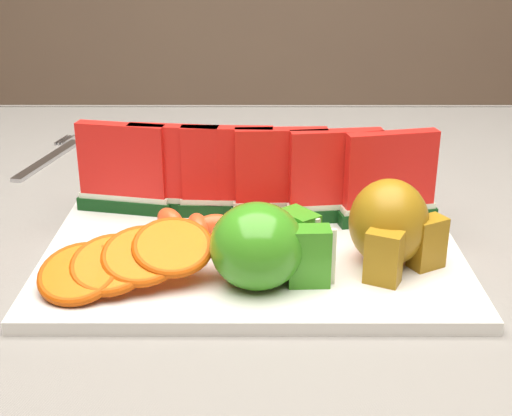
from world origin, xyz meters
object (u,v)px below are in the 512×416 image
platter (253,248)px  fork (50,157)px  pear_cluster (391,226)px  apple_cluster (265,247)px  side_plate (253,152)px

platter → fork: (-0.28, 0.29, -0.00)m
platter → pear_cluster: (0.13, -0.04, 0.04)m
apple_cluster → side_plate: size_ratio=0.55×
apple_cluster → pear_cluster: 0.12m
platter → fork: 0.40m
side_plate → fork: size_ratio=1.14×
pear_cluster → side_plate: bearing=109.8°
apple_cluster → pear_cluster: pear_cluster is taller
side_plate → platter: bearing=-89.7°
pear_cluster → side_plate: 0.38m
apple_cluster → fork: size_ratio=0.63×
platter → side_plate: 0.31m
pear_cluster → fork: size_ratio=0.49×
platter → pear_cluster: 0.14m
apple_cluster → side_plate: bearing=91.8°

